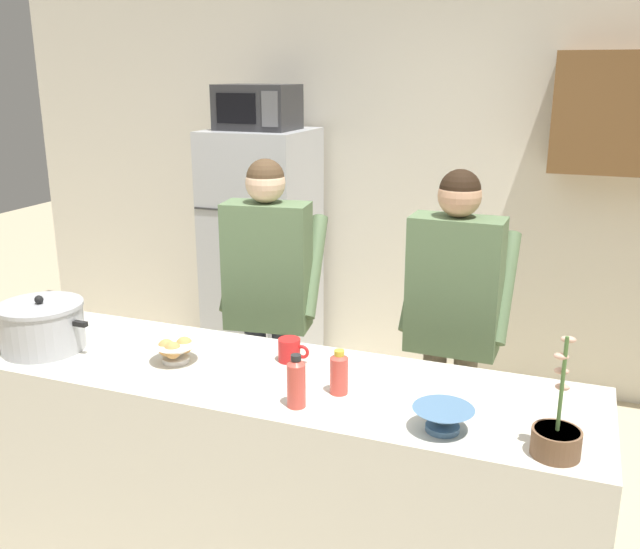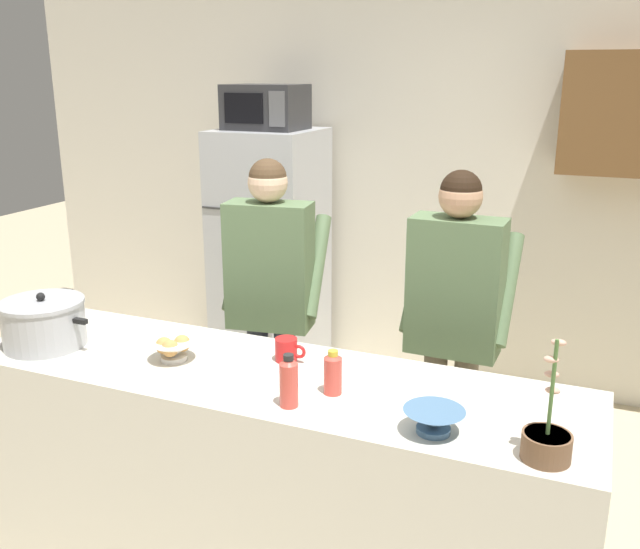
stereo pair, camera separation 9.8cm
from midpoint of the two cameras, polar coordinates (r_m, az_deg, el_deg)
name	(u,v)px [view 2 (the right image)]	position (r m, az deg, el deg)	size (l,w,h in m)	color
back_wall_unit	(456,178)	(4.62, 11.74, 7.74)	(6.00, 0.48, 2.60)	silver
kitchen_island	(268,477)	(2.95, -3.28, -16.25)	(2.50, 0.68, 0.92)	silver
refrigerator	(270,256)	(4.70, -3.50, 1.51)	(0.64, 0.68, 1.69)	#B7BABF
microwave	(266,107)	(4.53, -3.84, 13.56)	(0.48, 0.37, 0.28)	#2D2D30
person_near_pot	(270,282)	(3.48, -3.28, -0.66)	(0.55, 0.47, 1.65)	#33384C
person_by_sink	(455,305)	(3.23, 11.88, -2.48)	(0.51, 0.42, 1.64)	#726656
cooking_pot	(44,323)	(3.15, -20.92, -3.75)	(0.46, 0.35, 0.24)	#ADAFB5
coffee_mug	(287,350)	(2.81, -1.73, -6.20)	(0.13, 0.09, 0.10)	red
bread_bowl	(173,348)	(2.87, -11.03, -5.97)	(0.20, 0.20, 0.10)	white
empty_bowl	(434,420)	(2.33, 10.56, -11.65)	(0.20, 0.20, 0.08)	#4C7299
bottle_near_edge	(333,372)	(2.53, 2.19, -8.05)	(0.07, 0.07, 0.17)	#D84C3F
bottle_mid_counter	(289,381)	(2.43, -1.41, -8.75)	(0.07, 0.07, 0.19)	#D84C3F
potted_orchid	(547,441)	(2.26, 19.35, -12.78)	(0.15, 0.15, 0.39)	brown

